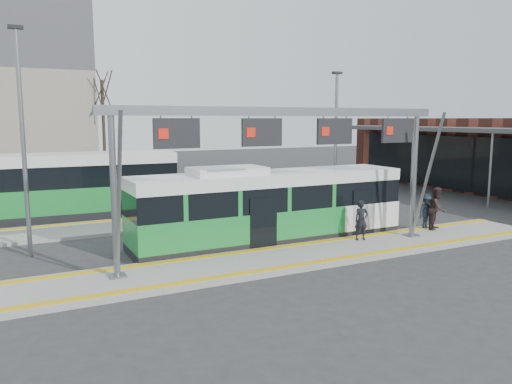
# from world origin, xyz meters

# --- Properties ---
(ground) EXTENTS (120.00, 120.00, 0.00)m
(ground) POSITION_xyz_m (0.00, 0.00, 0.00)
(ground) COLOR #2D2D30
(ground) RESTS_ON ground
(platform_main) EXTENTS (22.00, 3.00, 0.15)m
(platform_main) POSITION_xyz_m (0.00, 0.00, 0.07)
(platform_main) COLOR gray
(platform_main) RESTS_ON ground
(platform_second) EXTENTS (20.00, 3.00, 0.15)m
(platform_second) POSITION_xyz_m (-4.00, 8.00, 0.07)
(platform_second) COLOR gray
(platform_second) RESTS_ON ground
(tactile_main) EXTENTS (22.00, 2.65, 0.02)m
(tactile_main) POSITION_xyz_m (0.00, 0.00, 0.16)
(tactile_main) COLOR gold
(tactile_main) RESTS_ON platform_main
(tactile_second) EXTENTS (20.00, 0.35, 0.02)m
(tactile_second) POSITION_xyz_m (-4.00, 9.15, 0.16)
(tactile_second) COLOR gold
(tactile_second) RESTS_ON platform_second
(gantry) EXTENTS (13.00, 1.68, 5.20)m
(gantry) POSITION_xyz_m (-0.35, 0.25, 4.30)
(gantry) COLOR slate
(gantry) RESTS_ON platform_main
(hero_bus) EXTENTS (11.38, 2.43, 3.13)m
(hero_bus) POSITION_xyz_m (0.07, 2.64, 1.43)
(hero_bus) COLOR black
(hero_bus) RESTS_ON ground
(bg_bus_green) EXTENTS (13.00, 3.16, 3.23)m
(bg_bus_green) POSITION_xyz_m (-7.75, 11.78, 1.60)
(bg_bus_green) COLOR black
(bg_bus_green) RESTS_ON ground
(passenger_a) EXTENTS (0.64, 0.48, 1.59)m
(passenger_a) POSITION_xyz_m (3.19, 0.71, 0.95)
(passenger_a) COLOR black
(passenger_a) RESTS_ON platform_main
(passenger_b) EXTENTS (1.14, 1.06, 1.87)m
(passenger_b) POSITION_xyz_m (7.39, 0.79, 1.08)
(passenger_b) COLOR #2C1F1D
(passenger_b) RESTS_ON platform_main
(passenger_c) EXTENTS (1.08, 0.72, 1.55)m
(passenger_c) POSITION_xyz_m (7.13, 1.10, 0.93)
(passenger_c) COLOR #1B2431
(passenger_c) RESTS_ON platform_main
(tree_left) EXTENTS (1.40, 1.40, 9.28)m
(tree_left) POSITION_xyz_m (-7.52, 32.06, 7.04)
(tree_left) COLOR #382B21
(tree_left) RESTS_ON ground
(tree_mid) EXTENTS (1.40, 1.40, 9.34)m
(tree_mid) POSITION_xyz_m (-1.59, 29.63, 7.08)
(tree_mid) COLOR #382B21
(tree_mid) RESTS_ON ground
(lamp_west) EXTENTS (0.50, 0.25, 8.11)m
(lamp_west) POSITION_xyz_m (-8.74, 4.58, 4.30)
(lamp_west) COLOR slate
(lamp_west) RESTS_ON ground
(lamp_east) EXTENTS (0.50, 0.25, 7.33)m
(lamp_east) POSITION_xyz_m (6.02, 6.48, 3.90)
(lamp_east) COLOR slate
(lamp_east) RESTS_ON ground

